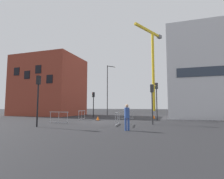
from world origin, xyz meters
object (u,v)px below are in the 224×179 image
traffic_light_near (157,95)px  traffic_light_far (38,92)px  traffic_light_island (152,97)px  traffic_cone_on_verge (98,118)px  traffic_cone_orange (154,117)px  pedestrian_walking (127,115)px  construction_crane (153,59)px  streetlamp_tall (108,86)px  traffic_light_crosswalk (93,100)px

traffic_light_near → traffic_light_far: (-8.39, -9.43, -0.16)m
traffic_light_island → traffic_cone_on_verge: (-6.27, 2.62, -2.17)m
traffic_cone_orange → pedestrian_walking: bearing=-93.6°
traffic_cone_on_verge → traffic_cone_orange: bearing=38.5°
construction_crane → streetlamp_tall: size_ratio=3.11×
traffic_light_island → streetlamp_tall: bearing=123.3°
traffic_cone_orange → traffic_cone_on_verge: (-5.76, -4.58, 0.00)m
construction_crane → streetlamp_tall: 33.93m
traffic_cone_orange → traffic_cone_on_verge: 7.36m
traffic_light_near → traffic_cone_orange: (-0.57, 2.42, -2.63)m
construction_crane → pedestrian_walking: (2.38, -49.07, -16.46)m
streetlamp_tall → traffic_light_island: bearing=-56.7°
traffic_light_near → traffic_light_crosswalk: (-8.91, 2.38, -0.42)m
streetlamp_tall → traffic_light_island: streetlamp_tall is taller
traffic_cone_orange → traffic_light_island: bearing=-86.0°
traffic_light_crosswalk → traffic_cone_orange: size_ratio=7.61×
traffic_light_island → traffic_light_far: 9.55m
streetlamp_tall → traffic_light_crosswalk: (-0.06, -6.23, -2.65)m
traffic_light_crosswalk → traffic_cone_on_verge: traffic_light_crosswalk is taller
streetlamp_tall → traffic_cone_orange: (8.28, -6.19, -4.87)m
streetlamp_tall → traffic_light_near: bearing=-44.2°
traffic_light_crosswalk → traffic_cone_on_verge: 5.67m
construction_crane → traffic_light_island: construction_crane is taller
construction_crane → traffic_cone_on_verge: (-2.65, -41.94, -17.24)m
construction_crane → traffic_light_crosswalk: size_ratio=7.67×
traffic_light_far → traffic_cone_orange: (7.82, 11.86, -2.47)m
traffic_light_crosswalk → traffic_light_island: 11.38m
pedestrian_walking → traffic_light_far: bearing=-178.8°
traffic_light_island → traffic_light_far: size_ratio=0.88×
streetlamp_tall → traffic_light_far: (0.45, -18.04, -2.40)m
traffic_cone_on_verge → streetlamp_tall: bearing=103.2°
construction_crane → traffic_cone_on_verge: 45.42m
traffic_light_far → traffic_cone_orange: bearing=56.6°
traffic_light_near → traffic_light_far: 12.63m
traffic_light_crosswalk → traffic_cone_orange: 8.63m
streetlamp_tall → traffic_light_near: 12.55m
pedestrian_walking → traffic_cone_on_verge: size_ratio=3.64×
pedestrian_walking → traffic_cone_orange: size_ratio=3.67×
construction_crane → pedestrian_walking: construction_crane is taller
pedestrian_walking → traffic_cone_on_verge: (-5.02, 7.13, -0.79)m
streetlamp_tall → traffic_cone_on_verge: bearing=-76.8°
traffic_light_crosswalk → traffic_light_near: bearing=-15.0°
traffic_light_near → traffic_cone_on_verge: bearing=-161.2°
streetlamp_tall → traffic_cone_on_verge: size_ratio=18.61×
streetlamp_tall → traffic_light_island: (8.78, -13.39, -2.69)m
traffic_light_crosswalk → pedestrian_walking: bearing=-56.9°
traffic_light_near → streetlamp_tall: bearing=135.8°
traffic_light_far → pedestrian_walking: (7.08, 0.14, -1.68)m
construction_crane → traffic_cone_orange: bearing=-85.2°
streetlamp_tall → traffic_light_crosswalk: streetlamp_tall is taller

